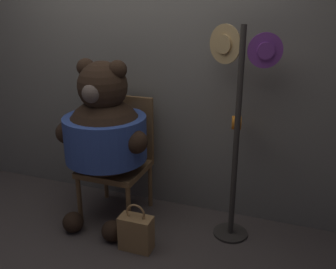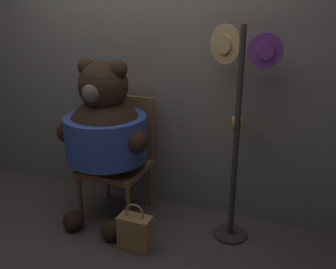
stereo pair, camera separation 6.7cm
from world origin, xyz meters
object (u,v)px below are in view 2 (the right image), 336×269
Objects in this scene: chair at (120,153)px; teddy_bear at (105,132)px; hat_display_rack at (237,123)px; handbag_on_ground at (135,232)px.

teddy_bear is (-0.03, -0.18, 0.26)m from chair.
hat_display_rack is at bearing 8.47° from teddy_bear.
chair is 0.75m from handbag_on_ground.
handbag_on_ground is at bearing -52.96° from chair.
chair is 0.32m from teddy_bear.
teddy_bear reaches higher than chair.
chair is 2.66× the size of handbag_on_ground.
chair is at bearing 81.17° from teddy_bear.
chair is 1.11m from hat_display_rack.
hat_display_rack is at bearing 36.72° from handbag_on_ground.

